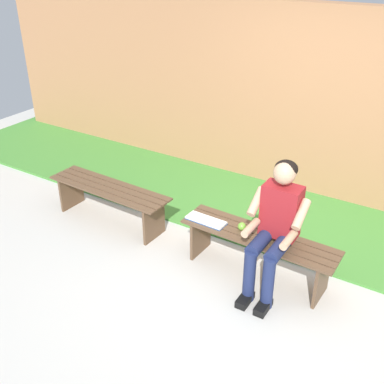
# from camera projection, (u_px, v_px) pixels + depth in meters

# --- Properties ---
(ground_plane) EXTENTS (10.00, 7.00, 0.04)m
(ground_plane) POSITION_uv_depth(u_px,v_px,m) (118.00, 299.00, 4.30)
(ground_plane) COLOR beige
(grass_strip) EXTENTS (9.00, 2.28, 0.03)m
(grass_strip) POSITION_uv_depth(u_px,v_px,m) (240.00, 189.00, 6.15)
(grass_strip) COLOR #478C38
(grass_strip) RESTS_ON ground
(brick_wall) EXTENTS (9.50, 0.24, 2.31)m
(brick_wall) POSITION_uv_depth(u_px,v_px,m) (293.00, 100.00, 5.78)
(brick_wall) COLOR #B27A51
(brick_wall) RESTS_ON ground
(bench_near) EXTENTS (1.55, 0.44, 0.45)m
(bench_near) POSITION_uv_depth(u_px,v_px,m) (258.00, 245.00, 4.45)
(bench_near) COLOR brown
(bench_near) RESTS_ON ground
(bench_far) EXTENTS (1.53, 0.44, 0.45)m
(bench_far) POSITION_uv_depth(u_px,v_px,m) (109.00, 196.00, 5.31)
(bench_far) COLOR brown
(bench_far) RESTS_ON ground
(person_seated) EXTENTS (0.50, 0.69, 1.25)m
(person_seated) POSITION_uv_depth(u_px,v_px,m) (275.00, 224.00, 4.12)
(person_seated) COLOR maroon
(person_seated) RESTS_ON ground
(apple) EXTENTS (0.08, 0.08, 0.08)m
(apple) POSITION_uv_depth(u_px,v_px,m) (242.00, 226.00, 4.46)
(apple) COLOR #72B738
(apple) RESTS_ON bench_near
(book_open) EXTENTS (0.42, 0.17, 0.02)m
(book_open) POSITION_uv_depth(u_px,v_px,m) (206.00, 220.00, 4.61)
(book_open) COLOR white
(book_open) RESTS_ON bench_near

